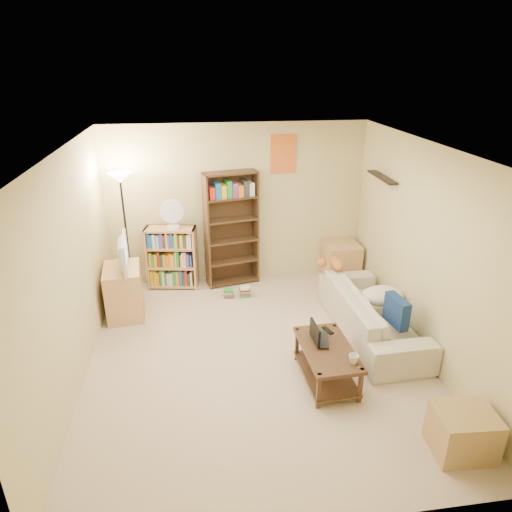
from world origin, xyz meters
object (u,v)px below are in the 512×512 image
Objects in this scene: laptop at (326,340)px; tall_bookshelf at (232,227)px; tabby_cat at (334,263)px; tv_stand at (124,292)px; floor_lamp at (122,200)px; coffee_table at (327,359)px; television at (119,253)px; sofa at (371,313)px; end_cabinet at (463,432)px; desk_fan at (172,214)px; side_table at (341,261)px; mug at (354,359)px; short_bookshelf at (172,258)px.

tall_bookshelf is (-0.83, 2.47, 0.52)m from laptop.
tv_stand is (-2.96, 0.16, -0.32)m from tabby_cat.
floor_lamp is at bearing 178.40° from tall_bookshelf.
television is (-2.41, 1.79, 0.66)m from coffee_table.
end_cabinet is (0.10, -2.02, -0.08)m from sofa.
desk_fan is at bearing 54.30° from sofa.
tv_stand reaches higher than end_cabinet.
tv_stand is at bearing 176.88° from tabby_cat.
tall_bookshelf is at bearing 115.04° from end_cabinet.
tv_stand is 3.44m from side_table.
laptop is 2.66m from tall_bookshelf.
television is (-3.25, 0.94, 0.64)m from sofa.
mug is 0.07× the size of tall_bookshelf.
sofa is 0.92m from tabby_cat.
mug is (0.17, -0.43, 0.04)m from laptop.
mug reaches higher than coffee_table.
tabby_cat is at bearing -22.12° from desk_fan.
sofa is 3.73m from floor_lamp.
floor_lamp reaches higher than tabby_cat.
side_table is (0.41, 0.87, -0.38)m from tabby_cat.
short_bookshelf is at bearing 25.48° from floor_lamp.
floor_lamp reaches higher than coffee_table.
coffee_table is 7.23× the size of mug.
short_bookshelf is at bearing 121.64° from coffee_table.
sofa is 2.02m from end_cabinet.
tabby_cat is 0.90× the size of end_cabinet.
tabby_cat is 1.69m from tall_bookshelf.
sofa is at bearing 60.32° from mug.
desk_fan is 0.77m from floor_lamp.
floor_lamp is (-0.66, -0.24, 0.31)m from desk_fan.
television is at bearing -95.23° from floor_lamp.
tv_stand is 0.95× the size of television.
television is 4.53m from end_cabinet.
tall_bookshelf reaches higher than tv_stand.
mug is 0.30× the size of desk_fan.
desk_fan is 4.67m from end_cabinet.
television is at bearing -5.59° from tv_stand.
end_cabinet is (3.35, -2.96, -0.72)m from television.
desk_fan reaches higher than short_bookshelf.
desk_fan is at bearing 20.13° from floor_lamp.
floor_lamp is (-0.60, -0.29, 1.04)m from short_bookshelf.
tall_bookshelf is at bearing -68.90° from television.
tall_bookshelf is 3.44× the size of end_cabinet.
end_cabinet is at bearing -47.07° from tv_stand.
end_cabinet is at bearing -54.55° from desk_fan.
side_table is at bearing -0.86° from desk_fan.
tall_bookshelf is 2.95× the size of side_table.
sofa is 3.38m from tv_stand.
laptop is (0.02, 0.13, 0.16)m from coffee_table.
sofa is 1.20m from coffee_table.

